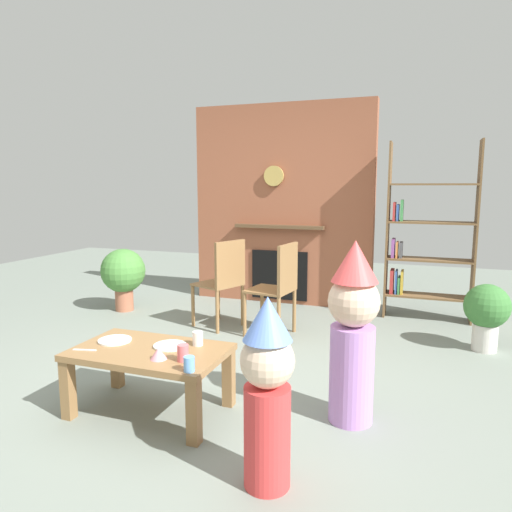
% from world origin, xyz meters
% --- Properties ---
extents(ground_plane, '(12.00, 12.00, 0.00)m').
position_xyz_m(ground_plane, '(0.00, 0.00, 0.00)').
color(ground_plane, gray).
extents(brick_fireplace_feature, '(2.20, 0.28, 2.40)m').
position_xyz_m(brick_fireplace_feature, '(-0.30, 2.60, 1.19)').
color(brick_fireplace_feature, '#935138').
rests_on(brick_fireplace_feature, ground_plane).
extents(bookshelf, '(0.90, 0.28, 1.90)m').
position_xyz_m(bookshelf, '(1.34, 2.40, 0.86)').
color(bookshelf, brown).
rests_on(bookshelf, ground_plane).
extents(coffee_table, '(0.96, 0.58, 0.42)m').
position_xyz_m(coffee_table, '(-0.26, -0.46, 0.35)').
color(coffee_table, olive).
rests_on(coffee_table, ground_plane).
extents(paper_cup_near_left, '(0.07, 0.07, 0.09)m').
position_xyz_m(paper_cup_near_left, '(0.00, -0.29, 0.46)').
color(paper_cup_near_left, silver).
rests_on(paper_cup_near_left, coffee_table).
extents(paper_cup_near_right, '(0.07, 0.07, 0.10)m').
position_xyz_m(paper_cup_near_right, '(0.04, -0.57, 0.47)').
color(paper_cup_near_right, '#E5666B').
rests_on(paper_cup_near_right, coffee_table).
extents(paper_cup_center, '(0.06, 0.06, 0.09)m').
position_xyz_m(paper_cup_center, '(0.15, -0.70, 0.46)').
color(paper_cup_center, '#669EE0').
rests_on(paper_cup_center, coffee_table).
extents(paper_plate_front, '(0.21, 0.21, 0.01)m').
position_xyz_m(paper_plate_front, '(-0.16, -0.38, 0.43)').
color(paper_plate_front, white).
rests_on(paper_plate_front, coffee_table).
extents(paper_plate_rear, '(0.22, 0.22, 0.01)m').
position_xyz_m(paper_plate_rear, '(-0.55, -0.41, 0.43)').
color(paper_plate_rear, white).
rests_on(paper_plate_rear, coffee_table).
extents(birthday_cake_slice, '(0.10, 0.10, 0.07)m').
position_xyz_m(birthday_cake_slice, '(-0.11, -0.59, 0.45)').
color(birthday_cake_slice, pink).
rests_on(birthday_cake_slice, coffee_table).
extents(table_fork, '(0.15, 0.05, 0.01)m').
position_xyz_m(table_fork, '(-0.62, -0.62, 0.42)').
color(table_fork, silver).
rests_on(table_fork, coffee_table).
extents(child_with_cone_hat, '(0.26, 0.26, 0.94)m').
position_xyz_m(child_with_cone_hat, '(0.68, -0.91, 0.50)').
color(child_with_cone_hat, '#D13838').
rests_on(child_with_cone_hat, ground_plane).
extents(child_in_pink, '(0.31, 0.31, 1.12)m').
position_xyz_m(child_in_pink, '(0.96, -0.14, 0.59)').
color(child_in_pink, '#B27FCC').
rests_on(child_in_pink, ground_plane).
extents(dining_chair_left, '(0.52, 0.52, 0.90)m').
position_xyz_m(dining_chair_left, '(-0.53, 1.35, 0.51)').
color(dining_chair_left, olive).
rests_on(dining_chair_left, ground_plane).
extents(dining_chair_middle, '(0.45, 0.45, 0.90)m').
position_xyz_m(dining_chair_middle, '(0.06, 1.28, 0.51)').
color(dining_chair_middle, olive).
rests_on(dining_chair_middle, ground_plane).
extents(potted_plant_tall, '(0.39, 0.39, 0.59)m').
position_xyz_m(potted_plant_tall, '(1.89, 1.50, 0.36)').
color(potted_plant_tall, beige).
rests_on(potted_plant_tall, ground_plane).
extents(potted_plant_short, '(0.50, 0.50, 0.72)m').
position_xyz_m(potted_plant_short, '(-1.89, 1.57, 0.44)').
color(potted_plant_short, '#9E5B42').
rests_on(potted_plant_short, ground_plane).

